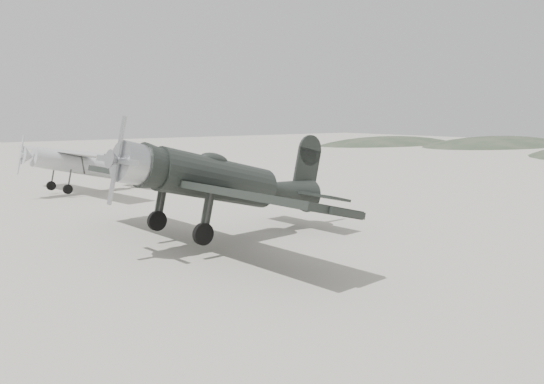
{
  "coord_description": "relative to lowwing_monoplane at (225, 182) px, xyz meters",
  "views": [
    {
      "loc": [
        -12.99,
        -14.05,
        4.48
      ],
      "look_at": [
        -0.82,
        2.16,
        1.5
      ],
      "focal_mm": 35.0,
      "sensor_mm": 36.0,
      "label": 1
    }
  ],
  "objects": [
    {
      "name": "ground",
      "position": [
        3.27,
        -1.65,
        -2.14
      ],
      "size": [
        160.0,
        160.0,
        0.0
      ],
      "primitive_type": "plane",
      "color": "gray",
      "rests_on": "ground"
    },
    {
      "name": "hill_east_north",
      "position": [
        63.27,
        26.35,
        -2.14
      ],
      "size": [
        36.0,
        18.0,
        6.0
      ],
      "primitive_type": "ellipsoid",
      "color": "#2E3A2A",
      "rests_on": "ground"
    },
    {
      "name": "hill_northeast",
      "position": [
        53.27,
        38.35,
        -2.14
      ],
      "size": [
        32.0,
        16.0,
        5.2
      ],
      "primitive_type": "ellipsoid",
      "color": "#2E3A2A",
      "rests_on": "ground"
    },
    {
      "name": "lowwing_monoplane",
      "position": [
        0.0,
        0.0,
        0.0
      ],
      "size": [
        8.95,
        12.54,
        4.04
      ],
      "rotation": [
        0.0,
        0.24,
        0.09
      ],
      "color": "black",
      "rests_on": "ground"
    },
    {
      "name": "highwing_monoplane",
      "position": [
        -0.38,
        14.84,
        -0.29
      ],
      "size": [
        7.44,
        10.43,
        2.94
      ],
      "rotation": [
        0.0,
        0.23,
        0.17
      ],
      "color": "#A2A5A8",
      "rests_on": "ground"
    }
  ]
}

